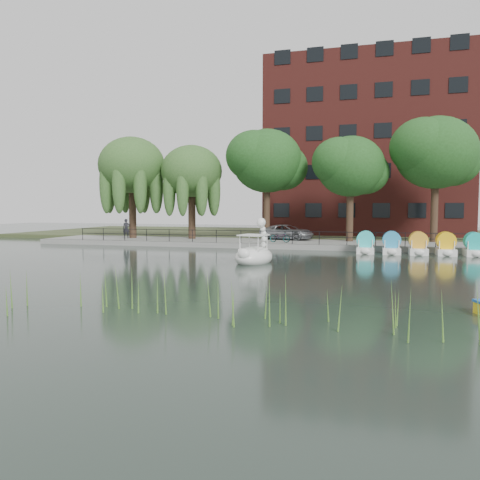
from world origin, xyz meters
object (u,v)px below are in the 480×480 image
at_px(minivan, 287,231).
at_px(pedestrian, 126,227).
at_px(bicycle, 280,236).
at_px(swan_boat, 254,253).

bearing_deg(minivan, pedestrian, 112.87).
bearing_deg(minivan, bicycle, -165.64).
bearing_deg(pedestrian, minivan, -12.57).
xyz_separation_m(pedestrian, swan_boat, (14.63, -11.71, -0.83)).
relative_size(bicycle, pedestrian, 0.87).
relative_size(minivan, swan_boat, 1.60).
bearing_deg(swan_boat, bicycle, 103.81).
height_order(bicycle, pedestrian, pedestrian).
bearing_deg(swan_boat, minivan, 103.06).
relative_size(bicycle, swan_boat, 0.52).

